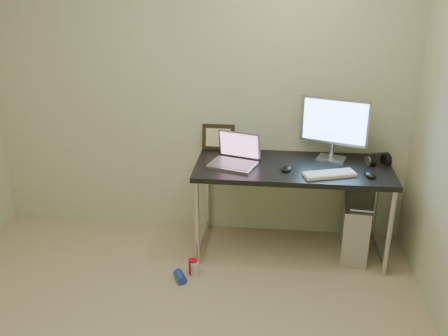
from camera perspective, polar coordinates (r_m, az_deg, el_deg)
wall_back at (r=4.10m, az=-3.28°, el=8.96°), size 3.50×0.02×2.50m
desk at (r=3.92m, az=7.85°, el=-0.85°), size 1.51×0.66×0.75m
tower_computer at (r=4.15m, az=14.74°, el=-6.68°), size 0.25×0.47×0.50m
cable_a at (r=4.32m, az=13.80°, el=-2.91°), size 0.01×0.16×0.69m
cable_b at (r=4.33m, az=14.98°, el=-3.30°), size 0.02×0.11×0.71m
can_red at (r=3.87m, az=-3.58°, el=-11.18°), size 0.09×0.09×0.12m
can_white at (r=3.85m, az=-3.38°, el=-11.49°), size 0.08×0.08×0.11m
can_blue at (r=3.82m, az=-5.04°, el=-12.27°), size 0.12×0.14×0.07m
laptop at (r=3.87m, az=1.29°, el=1.26°), size 0.41×0.37×0.24m
monitor at (r=3.98m, az=12.48°, el=4.94°), size 0.52×0.22×0.50m
keyboard at (r=3.75m, az=11.96°, el=-0.70°), size 0.40×0.24×0.02m
mouse_right at (r=3.80m, az=16.39°, el=-0.63°), size 0.09×0.13×0.04m
mouse_left at (r=3.79m, az=7.16°, el=0.06°), size 0.09×0.13×0.04m
headphones at (r=4.05m, az=17.24°, el=0.86°), size 0.20×0.11×0.12m
picture_frame at (r=4.16m, az=-0.65°, el=3.56°), size 0.27×0.08×0.22m
webcam at (r=4.11m, az=2.50°, el=2.99°), size 0.04×0.04×0.12m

